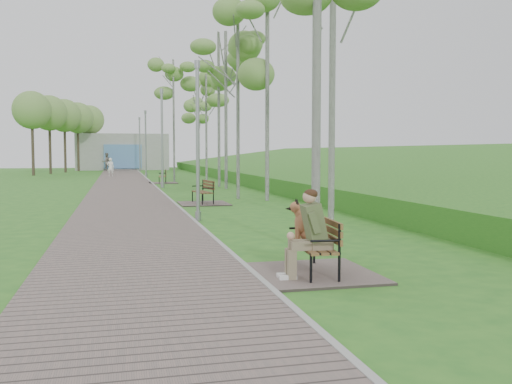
% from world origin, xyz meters
% --- Properties ---
extents(ground, '(120.00, 120.00, 0.00)m').
position_xyz_m(ground, '(0.00, 0.00, 0.00)').
color(ground, '#2C6C23').
rests_on(ground, ground).
extents(walkway, '(3.50, 67.00, 0.04)m').
position_xyz_m(walkway, '(-1.75, 21.50, 0.02)').
color(walkway, '#6C5D57').
rests_on(walkway, ground).
extents(kerb, '(0.10, 67.00, 0.05)m').
position_xyz_m(kerb, '(0.00, 21.50, 0.03)').
color(kerb, '#999993').
rests_on(kerb, ground).
extents(embankment, '(14.00, 70.00, 1.60)m').
position_xyz_m(embankment, '(12.00, 20.00, 0.00)').
color(embankment, '#4C922C').
rests_on(embankment, ground).
extents(building_north, '(10.00, 5.20, 4.00)m').
position_xyz_m(building_north, '(-1.50, 50.97, 1.99)').
color(building_north, '#9E9E99').
rests_on(building_north, ground).
extents(bench_main, '(1.86, 2.07, 1.63)m').
position_xyz_m(bench_main, '(0.88, -6.61, 0.46)').
color(bench_main, '#6C5D57').
rests_on(bench_main, ground).
extents(bench_second, '(1.83, 2.04, 1.13)m').
position_xyz_m(bench_second, '(1.03, 6.30, 0.21)').
color(bench_second, '#6C5D57').
rests_on(bench_second, ground).
extents(bench_third, '(1.76, 1.96, 1.08)m').
position_xyz_m(bench_third, '(0.68, 21.40, 0.20)').
color(bench_third, '#6C5D57').
rests_on(bench_third, ground).
extents(lamp_post_near, '(0.18, 0.18, 4.57)m').
position_xyz_m(lamp_post_near, '(0.14, 1.10, 2.14)').
color(lamp_post_near, gray).
rests_on(lamp_post_near, ground).
extents(lamp_post_second, '(0.21, 0.21, 5.44)m').
position_xyz_m(lamp_post_second, '(0.31, 16.50, 2.54)').
color(lamp_post_second, gray).
rests_on(lamp_post_second, ground).
extents(lamp_post_third, '(0.20, 0.20, 5.28)m').
position_xyz_m(lamp_post_third, '(0.12, 31.05, 2.47)').
color(lamp_post_third, gray).
rests_on(lamp_post_third, ground).
extents(lamp_post_far, '(0.22, 0.22, 5.57)m').
position_xyz_m(lamp_post_far, '(0.20, 45.24, 2.60)').
color(lamp_post_far, gray).
rests_on(lamp_post_far, ground).
extents(pedestrian_near, '(0.61, 0.45, 1.52)m').
position_xyz_m(pedestrian_near, '(-2.63, 31.96, 0.76)').
color(pedestrian_near, white).
rests_on(pedestrian_near, ground).
extents(pedestrian_far, '(1.08, 0.95, 1.89)m').
position_xyz_m(pedestrian_far, '(-3.20, 46.64, 0.94)').
color(pedestrian_far, slate).
rests_on(pedestrian_far, ground).
extents(birch_near_a, '(2.34, 2.34, 8.17)m').
position_xyz_m(birch_near_a, '(2.86, 8.44, 6.41)').
color(birch_near_a, silver).
rests_on(birch_near_a, ground).
extents(birch_mid_a, '(2.44, 2.44, 9.03)m').
position_xyz_m(birch_mid_a, '(3.53, 16.85, 7.09)').
color(birch_mid_a, silver).
rests_on(birch_mid_a, ground).
extents(birch_mid_b, '(2.57, 2.57, 8.72)m').
position_xyz_m(birch_mid_b, '(3.59, 15.02, 6.84)').
color(birch_mid_b, silver).
rests_on(birch_mid_b, ground).
extents(birch_mid_c, '(2.25, 2.25, 8.47)m').
position_xyz_m(birch_mid_c, '(1.63, 23.47, 6.65)').
color(birch_mid_c, silver).
rests_on(birch_mid_c, ground).
extents(birch_far_b, '(2.35, 2.35, 7.75)m').
position_xyz_m(birch_far_b, '(4.06, 24.98, 6.09)').
color(birch_far_b, silver).
rests_on(birch_far_b, ground).
extents(birch_far_c, '(2.22, 2.22, 7.64)m').
position_xyz_m(birch_far_c, '(4.53, 32.19, 6.00)').
color(birch_far_c, silver).
rests_on(birch_far_c, ground).
extents(birch_distant_b, '(2.35, 2.35, 8.12)m').
position_xyz_m(birch_distant_b, '(5.97, 43.83, 6.38)').
color(birch_distant_b, silver).
rests_on(birch_distant_b, ground).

